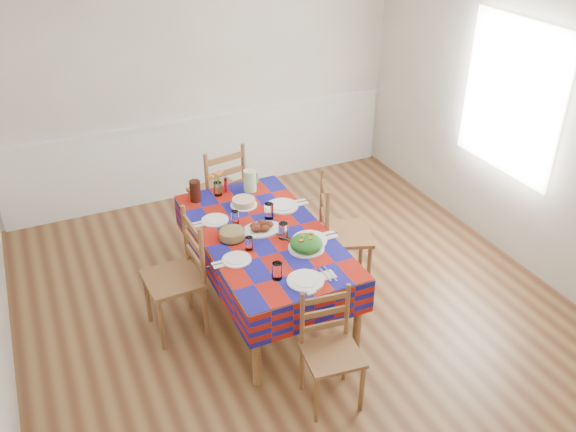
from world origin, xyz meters
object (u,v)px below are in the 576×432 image
object	(u,v)px
tea_pitcher	(195,191)
chair_left	(179,277)
chair_near	(330,351)
dining_table	(264,241)
meat_platter	(261,228)
chair_far	(219,193)
green_pitcher	(250,180)
chair_right	(341,234)

from	to	relation	value
tea_pitcher	chair_left	bearing A→B (deg)	-117.60
chair_near	dining_table	bearing A→B (deg)	97.21
meat_platter	chair_far	bearing A→B (deg)	89.54
green_pitcher	chair_right	world-z (taller)	chair_right
tea_pitcher	chair_left	xyz separation A→B (m)	(-0.39, -0.75, -0.32)
chair_left	chair_right	world-z (taller)	chair_right
dining_table	chair_near	bearing A→B (deg)	-89.76
meat_platter	chair_left	world-z (taller)	chair_left
meat_platter	green_pitcher	xyz separation A→B (m)	(0.17, 0.69, 0.07)
chair_far	green_pitcher	bearing A→B (deg)	100.87
tea_pitcher	green_pitcher	bearing A→B (deg)	-2.30
meat_platter	chair_right	size ratio (longest dim) A/B	0.33
chair_far	chair_right	bearing A→B (deg)	112.20
chair_right	chair_left	bearing A→B (deg)	111.70
meat_platter	chair_near	world-z (taller)	chair_near
dining_table	chair_far	xyz separation A→B (m)	(0.01, 1.16, -0.13)
tea_pitcher	meat_platter	bearing A→B (deg)	-64.40
dining_table	chair_near	size ratio (longest dim) A/B	2.13
green_pitcher	chair_near	world-z (taller)	green_pitcher
dining_table	chair_far	world-z (taller)	chair_far
chair_near	chair_left	distance (m)	1.38
chair_right	dining_table	bearing A→B (deg)	112.47
dining_table	meat_platter	distance (m)	0.12
chair_near	tea_pitcher	bearing A→B (deg)	107.13
chair_near	chair_far	distance (m)	2.33
meat_platter	chair_near	bearing A→B (deg)	-89.76
green_pitcher	tea_pitcher	distance (m)	0.51
dining_table	chair_left	xyz separation A→B (m)	(-0.73, 0.00, -0.14)
tea_pitcher	chair_far	distance (m)	0.61
meat_platter	chair_right	distance (m)	0.77
green_pitcher	chair_near	size ratio (longest dim) A/B	0.23
dining_table	tea_pitcher	world-z (taller)	tea_pitcher
meat_platter	green_pitcher	world-z (taller)	green_pitcher
green_pitcher	chair_right	xyz separation A→B (m)	(0.56, -0.72, -0.31)
meat_platter	chair_near	size ratio (longest dim) A/B	0.39
dining_table	green_pitcher	size ratio (longest dim) A/B	9.14
chair_near	chair_left	xyz separation A→B (m)	(-0.74, 1.17, 0.07)
chair_far	chair_left	size ratio (longest dim) A/B	1.03
dining_table	chair_right	size ratio (longest dim) A/B	1.78
dining_table	meat_platter	xyz separation A→B (m)	(-0.00, 0.05, 0.11)
chair_right	meat_platter	bearing A→B (deg)	108.85
chair_far	chair_left	world-z (taller)	chair_far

